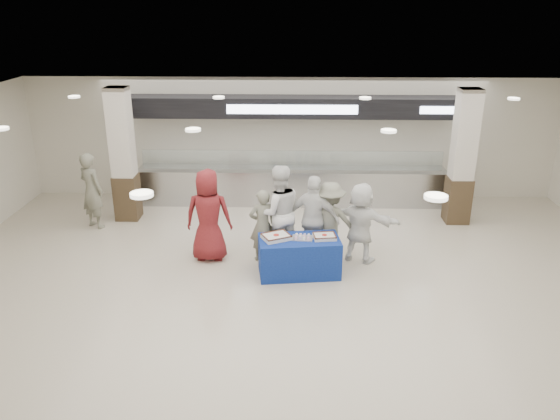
{
  "coord_description": "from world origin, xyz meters",
  "views": [
    {
      "loc": [
        0.06,
        -8.23,
        5.03
      ],
      "look_at": [
        -0.2,
        1.6,
        1.24
      ],
      "focal_mm": 35.0,
      "sensor_mm": 36.0,
      "label": 1
    }
  ],
  "objects_px": {
    "chef_short": "(314,219)",
    "chef_tall": "(279,212)",
    "civilian_maroon": "(208,215)",
    "soldier_a": "(263,225)",
    "soldier_b": "(330,221)",
    "civilian_white": "(361,223)",
    "display_table": "(299,256)",
    "soldier_bg": "(92,191)",
    "sheet_cake_right": "(324,236)",
    "cupcake_tray": "(302,237)",
    "sheet_cake_left": "(276,236)"
  },
  "relations": [
    {
      "from": "chef_short",
      "to": "civilian_white",
      "type": "distance_m",
      "value": 0.95
    },
    {
      "from": "cupcake_tray",
      "to": "soldier_bg",
      "type": "xyz_separation_m",
      "value": [
        -4.87,
        2.26,
        0.12
      ]
    },
    {
      "from": "sheet_cake_left",
      "to": "cupcake_tray",
      "type": "relative_size",
      "value": 1.47
    },
    {
      "from": "civilian_maroon",
      "to": "sheet_cake_right",
      "type": "bearing_deg",
      "value": 165.7
    },
    {
      "from": "chef_short",
      "to": "soldier_b",
      "type": "xyz_separation_m",
      "value": [
        0.33,
        0.08,
        -0.08
      ]
    },
    {
      "from": "soldier_a",
      "to": "civilian_white",
      "type": "height_order",
      "value": "civilian_white"
    },
    {
      "from": "display_table",
      "to": "cupcake_tray",
      "type": "relative_size",
      "value": 3.67
    },
    {
      "from": "sheet_cake_right",
      "to": "soldier_bg",
      "type": "relative_size",
      "value": 0.26
    },
    {
      "from": "sheet_cake_left",
      "to": "chef_short",
      "type": "relative_size",
      "value": 0.34
    },
    {
      "from": "civilian_maroon",
      "to": "chef_tall",
      "type": "xyz_separation_m",
      "value": [
        1.42,
        0.13,
        0.03
      ]
    },
    {
      "from": "soldier_a",
      "to": "soldier_b",
      "type": "relative_size",
      "value": 0.92
    },
    {
      "from": "sheet_cake_left",
      "to": "soldier_a",
      "type": "relative_size",
      "value": 0.41
    },
    {
      "from": "chef_tall",
      "to": "chef_short",
      "type": "distance_m",
      "value": 0.74
    },
    {
      "from": "display_table",
      "to": "soldier_bg",
      "type": "xyz_separation_m",
      "value": [
        -4.81,
        2.28,
        0.53
      ]
    },
    {
      "from": "display_table",
      "to": "soldier_bg",
      "type": "bearing_deg",
      "value": 147.52
    },
    {
      "from": "display_table",
      "to": "sheet_cake_right",
      "type": "bearing_deg",
      "value": -2.7
    },
    {
      "from": "display_table",
      "to": "soldier_bg",
      "type": "relative_size",
      "value": 0.86
    },
    {
      "from": "soldier_b",
      "to": "civilian_white",
      "type": "height_order",
      "value": "civilian_white"
    },
    {
      "from": "sheet_cake_right",
      "to": "civilian_maroon",
      "type": "xyz_separation_m",
      "value": [
        -2.32,
        0.6,
        0.17
      ]
    },
    {
      "from": "sheet_cake_right",
      "to": "chef_tall",
      "type": "bearing_deg",
      "value": 140.85
    },
    {
      "from": "soldier_b",
      "to": "civilian_white",
      "type": "xyz_separation_m",
      "value": [
        0.62,
        -0.08,
        0.01
      ]
    },
    {
      "from": "soldier_b",
      "to": "civilian_white",
      "type": "relative_size",
      "value": 0.99
    },
    {
      "from": "sheet_cake_right",
      "to": "soldier_bg",
      "type": "distance_m",
      "value": 5.75
    },
    {
      "from": "chef_short",
      "to": "chef_tall",
      "type": "bearing_deg",
      "value": 8.43
    },
    {
      "from": "sheet_cake_right",
      "to": "soldier_b",
      "type": "distance_m",
      "value": 0.69
    },
    {
      "from": "chef_short",
      "to": "civilian_maroon",
      "type": "bearing_deg",
      "value": 19.04
    },
    {
      "from": "chef_tall",
      "to": "civilian_white",
      "type": "relative_size",
      "value": 1.19
    },
    {
      "from": "chef_short",
      "to": "soldier_bg",
      "type": "height_order",
      "value": "chef_short"
    },
    {
      "from": "chef_tall",
      "to": "chef_short",
      "type": "height_order",
      "value": "chef_tall"
    },
    {
      "from": "chef_tall",
      "to": "soldier_b",
      "type": "relative_size",
      "value": 1.2
    },
    {
      "from": "sheet_cake_right",
      "to": "cupcake_tray",
      "type": "bearing_deg",
      "value": -177.67
    },
    {
      "from": "soldier_b",
      "to": "sheet_cake_right",
      "type": "bearing_deg",
      "value": 78.29
    },
    {
      "from": "cupcake_tray",
      "to": "soldier_b",
      "type": "relative_size",
      "value": 0.25
    },
    {
      "from": "display_table",
      "to": "chef_short",
      "type": "relative_size",
      "value": 0.86
    },
    {
      "from": "civilian_maroon",
      "to": "chef_short",
      "type": "bearing_deg",
      "value": -179.76
    },
    {
      "from": "cupcake_tray",
      "to": "civilian_white",
      "type": "distance_m",
      "value": 1.34
    },
    {
      "from": "display_table",
      "to": "soldier_a",
      "type": "distance_m",
      "value": 1.06
    },
    {
      "from": "chef_tall",
      "to": "soldier_bg",
      "type": "relative_size",
      "value": 1.1
    },
    {
      "from": "cupcake_tray",
      "to": "chef_tall",
      "type": "distance_m",
      "value": 0.92
    },
    {
      "from": "civilian_maroon",
      "to": "soldier_b",
      "type": "height_order",
      "value": "civilian_maroon"
    },
    {
      "from": "cupcake_tray",
      "to": "chef_tall",
      "type": "xyz_separation_m",
      "value": [
        -0.48,
        0.75,
        0.21
      ]
    },
    {
      "from": "cupcake_tray",
      "to": "soldier_a",
      "type": "bearing_deg",
      "value": 142.32
    },
    {
      "from": "sheet_cake_right",
      "to": "cupcake_tray",
      "type": "relative_size",
      "value": 1.1
    },
    {
      "from": "chef_tall",
      "to": "soldier_b",
      "type": "distance_m",
      "value": 1.06
    },
    {
      "from": "cupcake_tray",
      "to": "civilian_white",
      "type": "height_order",
      "value": "civilian_white"
    },
    {
      "from": "civilian_maroon",
      "to": "chef_short",
      "type": "distance_m",
      "value": 2.14
    },
    {
      "from": "chef_tall",
      "to": "chef_short",
      "type": "xyz_separation_m",
      "value": [
        0.72,
        -0.13,
        -0.09
      ]
    },
    {
      "from": "civilian_white",
      "to": "sheet_cake_left",
      "type": "bearing_deg",
      "value": 45.27
    },
    {
      "from": "cupcake_tray",
      "to": "civilian_maroon",
      "type": "bearing_deg",
      "value": 161.91
    },
    {
      "from": "civilian_white",
      "to": "display_table",
      "type": "bearing_deg",
      "value": 51.31
    }
  ]
}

